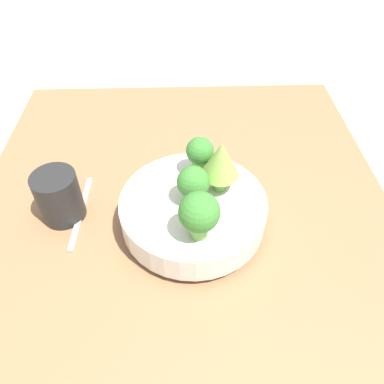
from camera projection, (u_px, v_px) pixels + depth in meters
name	position (u px, v px, depth m)	size (l,w,h in m)	color
ground_plane	(183.00, 243.00, 0.69)	(6.00, 6.00, 0.00)	beige
table	(183.00, 237.00, 0.68)	(1.01, 0.80, 0.04)	olive
bowl	(192.00, 211.00, 0.65)	(0.25, 0.25, 0.06)	silver
broccoli_floret_center	(192.00, 183.00, 0.60)	(0.05, 0.05, 0.07)	#6BA34C
broccoli_floret_left	(199.00, 154.00, 0.65)	(0.05, 0.05, 0.08)	#6BA34C
romanesco_piece_far	(220.00, 161.00, 0.61)	(0.06, 0.06, 0.10)	#6BA34C
broccoli_floret_right	(198.00, 214.00, 0.55)	(0.06, 0.06, 0.08)	#6BA34C
cup	(58.00, 197.00, 0.66)	(0.08, 0.08, 0.10)	black
fork	(80.00, 212.00, 0.70)	(0.18, 0.02, 0.01)	#B2B2B7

